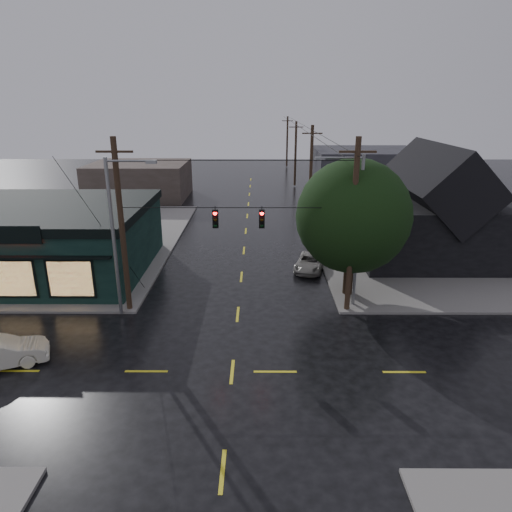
{
  "coord_description": "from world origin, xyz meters",
  "views": [
    {
      "loc": [
        1.2,
        -18.28,
        11.97
      ],
      "look_at": [
        1.08,
        6.04,
        3.62
      ],
      "focal_mm": 32.0,
      "sensor_mm": 36.0,
      "label": 1
    }
  ],
  "objects_px": {
    "utility_pole_nw": "(130,310)",
    "utility_pole_ne": "(346,311)",
    "corner_tree": "(353,216)",
    "suv_silver": "(310,262)"
  },
  "relations": [
    {
      "from": "corner_tree",
      "to": "utility_pole_ne",
      "type": "distance_m",
      "value": 5.76
    },
    {
      "from": "utility_pole_nw",
      "to": "suv_silver",
      "type": "height_order",
      "value": "utility_pole_nw"
    },
    {
      "from": "utility_pole_nw",
      "to": "utility_pole_ne",
      "type": "distance_m",
      "value": 13.0
    },
    {
      "from": "utility_pole_nw",
      "to": "utility_pole_ne",
      "type": "xyz_separation_m",
      "value": [
        13.0,
        0.0,
        0.0
      ]
    },
    {
      "from": "corner_tree",
      "to": "utility_pole_ne",
      "type": "relative_size",
      "value": 0.85
    },
    {
      "from": "utility_pole_ne",
      "to": "suv_silver",
      "type": "relative_size",
      "value": 2.44
    },
    {
      "from": "utility_pole_ne",
      "to": "suv_silver",
      "type": "bearing_deg",
      "value": 101.79
    },
    {
      "from": "utility_pole_ne",
      "to": "suv_silver",
      "type": "height_order",
      "value": "utility_pole_ne"
    },
    {
      "from": "utility_pole_nw",
      "to": "utility_pole_ne",
      "type": "bearing_deg",
      "value": 0.0
    },
    {
      "from": "utility_pole_ne",
      "to": "utility_pole_nw",
      "type": "bearing_deg",
      "value": 180.0
    }
  ]
}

